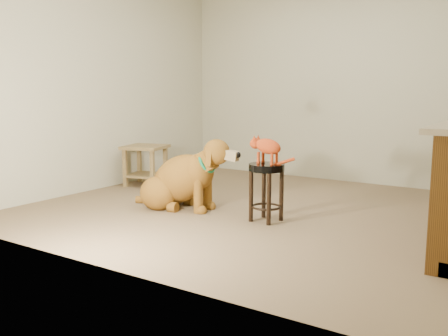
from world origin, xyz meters
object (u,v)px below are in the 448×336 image
Objects in this scene: side_table at (145,159)px; tabby_kitten at (266,147)px; padded_stool at (266,181)px; golden_retriever at (182,180)px.

tabby_kitten is (2.07, -0.69, 0.35)m from side_table.
padded_stool is 0.94m from golden_retriever.
padded_stool is 0.30m from tabby_kitten.
golden_retriever is at bearing -171.20° from tabby_kitten.
golden_retriever is at bearing -32.27° from side_table.
padded_stool is 0.44× the size of golden_retriever.
tabby_kitten is (0.93, 0.04, 0.39)m from golden_retriever.
padded_stool is at bearing -5.80° from golden_retriever.
side_table is at bearing 168.26° from tabby_kitten.
tabby_kitten reaches higher than padded_stool.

